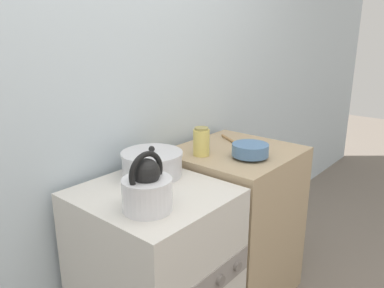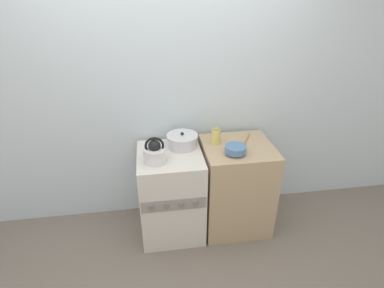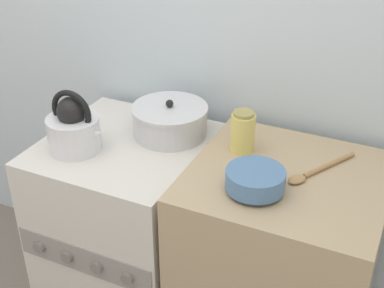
% 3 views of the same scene
% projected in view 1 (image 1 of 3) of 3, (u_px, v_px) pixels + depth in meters
% --- Properties ---
extents(wall_back, '(7.00, 0.06, 2.50)m').
position_uv_depth(wall_back, '(91.00, 80.00, 1.63)').
color(wall_back, silver).
rests_on(wall_back, ground_plane).
extents(stove, '(0.56, 0.61, 0.83)m').
position_uv_depth(stove, '(155.00, 278.00, 1.65)').
color(stove, beige).
rests_on(stove, ground_plane).
extents(counter, '(0.62, 0.59, 0.86)m').
position_uv_depth(counter, '(233.00, 223.00, 2.09)').
color(counter, tan).
rests_on(counter, ground_plane).
extents(kettle, '(0.23, 0.18, 0.22)m').
position_uv_depth(kettle, '(147.00, 188.00, 1.35)').
color(kettle, silver).
rests_on(kettle, stove).
extents(cooking_pot, '(0.28, 0.28, 0.14)m').
position_uv_depth(cooking_pot, '(152.00, 164.00, 1.68)').
color(cooking_pot, silver).
rests_on(cooking_pot, stove).
extents(enamel_bowl, '(0.18, 0.18, 0.07)m').
position_uv_depth(enamel_bowl, '(250.00, 150.00, 1.82)').
color(enamel_bowl, '#4C729E').
rests_on(enamel_bowl, counter).
extents(storage_jar, '(0.08, 0.08, 0.14)m').
position_uv_depth(storage_jar, '(201.00, 142.00, 1.86)').
color(storage_jar, '#E0CC66').
rests_on(storage_jar, counter).
extents(wooden_spoon, '(0.17, 0.27, 0.02)m').
position_uv_depth(wooden_spoon, '(236.00, 143.00, 2.05)').
color(wooden_spoon, '#A37A4C').
rests_on(wooden_spoon, counter).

